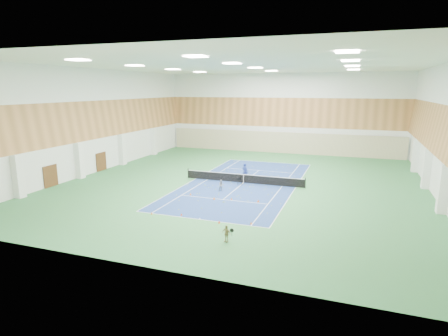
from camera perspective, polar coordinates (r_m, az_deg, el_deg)
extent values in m
plane|color=#30723D|center=(39.49, 2.99, -2.28)|extent=(40.00, 40.00, 0.00)
cube|color=navy|center=(39.49, 2.99, -2.27)|extent=(10.97, 23.77, 0.01)
cube|color=#C6B793|center=(58.05, 8.63, 3.85)|extent=(35.40, 0.16, 3.20)
cube|color=#593319|center=(41.57, -24.91, -1.12)|extent=(0.08, 1.80, 2.20)
cube|color=#593319|center=(47.44, -18.20, 0.93)|extent=(0.08, 1.80, 2.20)
imported|color=navy|center=(40.31, 3.20, -0.59)|extent=(0.81, 0.65, 1.92)
imported|color=gray|center=(36.34, -0.42, -2.64)|extent=(0.68, 0.64, 1.10)
imported|color=#9D8B59|center=(24.58, 0.35, -9.95)|extent=(0.72, 0.46, 1.15)
cone|color=orange|center=(35.15, -5.13, -3.96)|extent=(0.19, 0.19, 0.20)
cone|color=orange|center=(33.62, -1.52, -4.64)|extent=(0.22, 0.22, 0.24)
cone|color=#E2560B|center=(33.57, 1.15, -4.70)|extent=(0.18, 0.18, 0.20)
cone|color=#FF620D|center=(33.00, 5.24, -5.01)|extent=(0.22, 0.22, 0.24)
cone|color=orange|center=(30.37, -10.97, -6.77)|extent=(0.17, 0.17, 0.19)
cone|color=#FF4B0D|center=(29.74, -6.51, -7.03)|extent=(0.17, 0.17, 0.19)
cone|color=#FF410D|center=(27.95, -0.75, -8.21)|extent=(0.18, 0.18, 0.20)
cone|color=orange|center=(27.80, 4.16, -8.37)|extent=(0.17, 0.17, 0.19)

